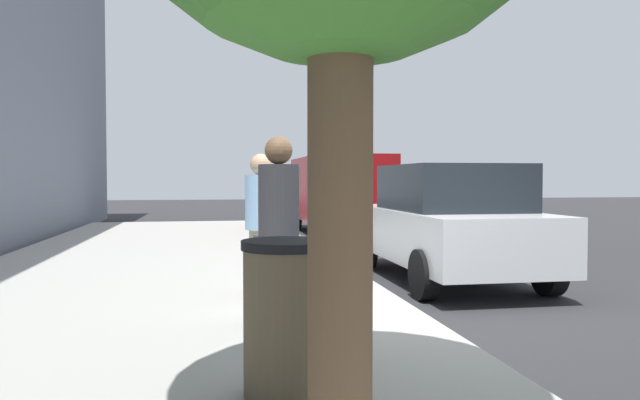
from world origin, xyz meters
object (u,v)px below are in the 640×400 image
object	(u,v)px
parking_meter	(350,211)
parked_van_far	(338,190)
pedestrian_at_meter	(261,214)
pedestrian_bystander	(279,213)
parked_sedan_near	(447,222)
trash_bin	(287,317)

from	to	relation	value
parking_meter	parked_van_far	world-z (taller)	parked_van_far
pedestrian_at_meter	parked_van_far	bearing A→B (deg)	56.10
pedestrian_bystander	parked_sedan_near	world-z (taller)	pedestrian_bystander
parking_meter	pedestrian_at_meter	world-z (taller)	pedestrian_at_meter
parking_meter	pedestrian_at_meter	xyz separation A→B (m)	(-0.10, 1.10, -0.02)
parking_meter	pedestrian_at_meter	distance (m)	1.11
parked_sedan_near	pedestrian_at_meter	bearing A→B (deg)	117.92
trash_bin	pedestrian_bystander	bearing A→B (deg)	-4.81
pedestrian_at_meter	parked_sedan_near	size ratio (longest dim) A/B	0.39
parking_meter	parked_sedan_near	size ratio (longest dim) A/B	0.32
parking_meter	pedestrian_bystander	distance (m)	1.78
parked_van_far	trash_bin	xyz separation A→B (m)	(-12.92, 3.07, -0.60)
pedestrian_at_meter	parked_van_far	xyz separation A→B (m)	(9.65, -2.97, 0.11)
trash_bin	parked_van_far	bearing A→B (deg)	-13.37
parking_meter	parked_sedan_near	distance (m)	2.40
trash_bin	parking_meter	bearing A→B (deg)	-19.60
parking_meter	parked_sedan_near	world-z (taller)	parked_sedan_near
pedestrian_at_meter	parked_van_far	size ratio (longest dim) A/B	0.33
pedestrian_at_meter	pedestrian_bystander	size ratio (longest dim) A/B	0.94
pedestrian_bystander	parked_van_far	xyz separation A→B (m)	(11.00, -2.91, 0.03)
pedestrian_bystander	trash_bin	xyz separation A→B (m)	(-1.92, 0.16, -0.57)
parked_sedan_near	trash_bin	distance (m)	5.74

